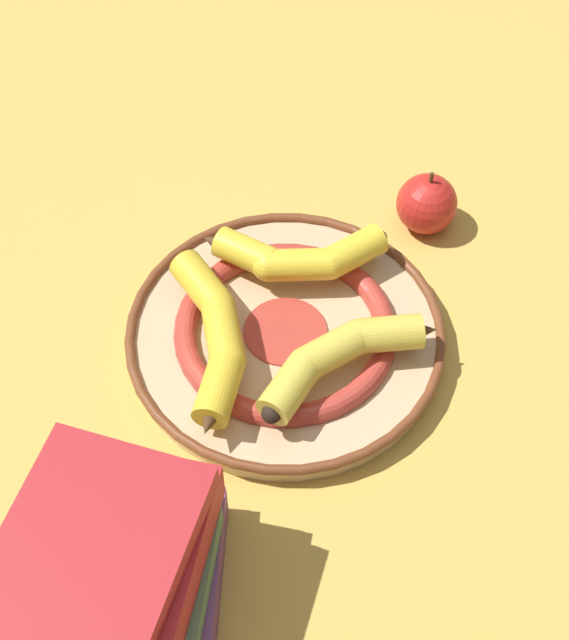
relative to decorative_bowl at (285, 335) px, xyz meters
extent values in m
plane|color=gold|center=(0.02, 0.00, -0.02)|extent=(2.80, 2.80, 0.00)
cylinder|color=tan|center=(0.00, 0.00, -0.01)|extent=(0.30, 0.30, 0.02)
torus|color=#AD382D|center=(0.00, 0.00, 0.01)|extent=(0.22, 0.22, 0.02)
cylinder|color=#AD382D|center=(0.00, 0.00, 0.00)|extent=(0.08, 0.08, 0.00)
torus|color=brown|center=(0.00, 0.00, 0.01)|extent=(0.31, 0.31, 0.01)
cylinder|color=yellow|center=(-0.08, 0.00, 0.03)|extent=(0.07, 0.06, 0.03)
cylinder|color=yellow|center=(-0.05, 0.04, 0.03)|extent=(0.05, 0.07, 0.03)
cylinder|color=yellow|center=(-0.04, 0.10, 0.03)|extent=(0.04, 0.06, 0.03)
sphere|color=yellow|center=(-0.06, 0.01, 0.03)|extent=(0.03, 0.03, 0.03)
sphere|color=yellow|center=(-0.03, 0.07, 0.03)|extent=(0.03, 0.03, 0.03)
cone|color=#472D19|center=(-0.11, -0.02, 0.03)|extent=(0.04, 0.04, 0.02)
sphere|color=black|center=(-0.04, 0.13, 0.03)|extent=(0.02, 0.02, 0.02)
cylinder|color=gold|center=(0.07, 0.07, 0.03)|extent=(0.05, 0.07, 0.03)
cylinder|color=gold|center=(0.06, 0.02, 0.03)|extent=(0.04, 0.06, 0.03)
cylinder|color=gold|center=(0.08, -0.04, 0.03)|extent=(0.06, 0.07, 0.03)
sphere|color=gold|center=(0.06, 0.05, 0.03)|extent=(0.03, 0.03, 0.03)
sphere|color=gold|center=(0.06, -0.01, 0.03)|extent=(0.03, 0.03, 0.03)
cone|color=#472D19|center=(0.08, 0.10, 0.03)|extent=(0.03, 0.04, 0.02)
sphere|color=black|center=(0.09, -0.06, 0.03)|extent=(0.02, 0.02, 0.02)
cylinder|color=gold|center=(0.05, -0.09, 0.03)|extent=(0.07, 0.07, 0.03)
cylinder|color=gold|center=(-0.01, -0.06, 0.03)|extent=(0.07, 0.05, 0.03)
cylinder|color=gold|center=(-0.07, -0.05, 0.03)|extent=(0.07, 0.04, 0.03)
sphere|color=gold|center=(0.02, -0.07, 0.03)|extent=(0.03, 0.03, 0.03)
sphere|color=gold|center=(-0.04, -0.05, 0.03)|extent=(0.03, 0.03, 0.03)
cone|color=#472D19|center=(0.07, -0.11, 0.03)|extent=(0.04, 0.04, 0.02)
sphere|color=black|center=(-0.10, -0.06, 0.03)|extent=(0.02, 0.02, 0.02)
cube|color=#753D70|center=(0.18, -0.24, 0.00)|extent=(0.24, 0.23, 0.04)
cube|color=white|center=(0.17, -0.24, 0.00)|extent=(0.23, 0.22, 0.03)
cube|color=#4C754C|center=(0.18, -0.23, 0.04)|extent=(0.20, 0.19, 0.02)
cube|color=white|center=(0.18, -0.23, 0.04)|extent=(0.19, 0.18, 0.02)
cube|color=#AD2328|center=(0.18, -0.24, 0.07)|extent=(0.22, 0.21, 0.04)
cube|color=white|center=(0.17, -0.23, 0.07)|extent=(0.21, 0.20, 0.03)
cube|color=#AD2328|center=(0.17, -0.24, 0.10)|extent=(0.21, 0.21, 0.02)
cube|color=white|center=(0.17, -0.24, 0.10)|extent=(0.20, 0.20, 0.02)
sphere|color=red|center=(-0.07, 0.21, 0.02)|extent=(0.07, 0.07, 0.07)
cylinder|color=#4C3319|center=(-0.07, 0.21, 0.05)|extent=(0.00, 0.00, 0.01)
camera|label=1|loc=(0.45, -0.23, 0.70)|focal=50.00mm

